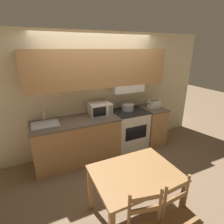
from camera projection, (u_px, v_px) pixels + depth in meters
The scene contains 11 objects.
ground_plane at pixel (100, 146), 4.24m from camera, with size 16.00×16.00×0.00m, color #7F664C.
wall_back at pixel (100, 82), 3.65m from camera, with size 5.31×0.38×2.55m.
lower_counter_main at pixel (77, 141), 3.55m from camera, with size 1.69×0.69×0.90m.
lower_counter_right_stub at pixel (151, 125), 4.28m from camera, with size 0.48×0.69×0.90m.
stove_range at pixel (129, 129), 4.06m from camera, with size 0.75×0.63×0.90m.
cooking_pot at pixel (128, 107), 3.93m from camera, with size 0.36×0.29×0.15m.
microwave at pixel (100, 109), 3.68m from camera, with size 0.45×0.38×0.25m.
toaster at pixel (154, 104), 4.10m from camera, with size 0.26×0.19×0.18m.
sink_basin at pixel (45, 124), 3.17m from camera, with size 0.48×0.38×0.24m.
dining_table at pixel (135, 178), 2.26m from camera, with size 1.08×0.81×0.73m.
chair_right_of_table at pixel (183, 221), 1.93m from camera, with size 0.40×0.40×0.88m.
Camera 1 is at (-1.30, -3.48, 2.21)m, focal length 28.00 mm.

